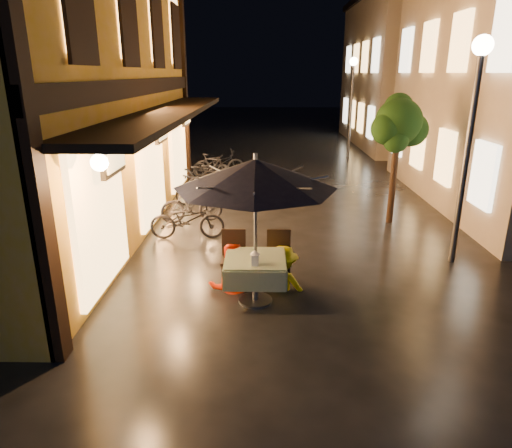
{
  "coord_description": "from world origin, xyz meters",
  "views": [
    {
      "loc": [
        -0.79,
        -6.53,
        3.6
      ],
      "look_at": [
        -0.91,
        0.83,
        1.15
      ],
      "focal_mm": 32.0,
      "sensor_mm": 36.0,
      "label": 1
    }
  ],
  "objects_px": {
    "patio_umbrella": "(255,174)",
    "table_lantern": "(255,257)",
    "streetlamp_near": "(473,112)",
    "person_orange": "(230,245)",
    "bicycle_0": "(187,220)",
    "person_yellow": "(283,248)",
    "cafe_table": "(255,269)"
  },
  "relations": [
    {
      "from": "table_lantern",
      "to": "bicycle_0",
      "type": "distance_m",
      "value": 3.7
    },
    {
      "from": "person_orange",
      "to": "bicycle_0",
      "type": "height_order",
      "value": "person_orange"
    },
    {
      "from": "patio_umbrella",
      "to": "person_orange",
      "type": "height_order",
      "value": "patio_umbrella"
    },
    {
      "from": "streetlamp_near",
      "to": "cafe_table",
      "type": "relative_size",
      "value": 4.27
    },
    {
      "from": "person_yellow",
      "to": "bicycle_0",
      "type": "xyz_separation_m",
      "value": [
        -2.06,
        2.47,
        -0.3
      ]
    },
    {
      "from": "person_orange",
      "to": "streetlamp_near",
      "type": "bearing_deg",
      "value": -174.98
    },
    {
      "from": "cafe_table",
      "to": "person_orange",
      "type": "height_order",
      "value": "person_orange"
    },
    {
      "from": "table_lantern",
      "to": "bicycle_0",
      "type": "bearing_deg",
      "value": 115.78
    },
    {
      "from": "person_yellow",
      "to": "table_lantern",
      "type": "bearing_deg",
      "value": 75.25
    },
    {
      "from": "streetlamp_near",
      "to": "table_lantern",
      "type": "xyz_separation_m",
      "value": [
        -3.91,
        -2.07,
        -2.0
      ]
    },
    {
      "from": "streetlamp_near",
      "to": "person_orange",
      "type": "xyz_separation_m",
      "value": [
        -4.36,
        -1.27,
        -2.12
      ]
    },
    {
      "from": "person_orange",
      "to": "person_yellow",
      "type": "xyz_separation_m",
      "value": [
        0.91,
        0.03,
        -0.06
      ]
    },
    {
      "from": "person_orange",
      "to": "person_yellow",
      "type": "bearing_deg",
      "value": 170.91
    },
    {
      "from": "person_yellow",
      "to": "cafe_table",
      "type": "bearing_deg",
      "value": 63.44
    },
    {
      "from": "patio_umbrella",
      "to": "bicycle_0",
      "type": "relative_size",
      "value": 1.5
    },
    {
      "from": "table_lantern",
      "to": "person_yellow",
      "type": "xyz_separation_m",
      "value": [
        0.47,
        0.84,
        -0.17
      ]
    },
    {
      "from": "patio_umbrella",
      "to": "table_lantern",
      "type": "xyz_separation_m",
      "value": [
        0.0,
        -0.3,
        -1.23
      ]
    },
    {
      "from": "patio_umbrella",
      "to": "person_yellow",
      "type": "relative_size",
      "value": 1.69
    },
    {
      "from": "cafe_table",
      "to": "person_yellow",
      "type": "height_order",
      "value": "person_yellow"
    },
    {
      "from": "person_orange",
      "to": "bicycle_0",
      "type": "bearing_deg",
      "value": -76.45
    },
    {
      "from": "cafe_table",
      "to": "bicycle_0",
      "type": "relative_size",
      "value": 0.59
    },
    {
      "from": "streetlamp_near",
      "to": "person_orange",
      "type": "distance_m",
      "value": 5.01
    },
    {
      "from": "streetlamp_near",
      "to": "person_orange",
      "type": "relative_size",
      "value": 2.64
    },
    {
      "from": "bicycle_0",
      "to": "streetlamp_near",
      "type": "bearing_deg",
      "value": -106.25
    },
    {
      "from": "person_orange",
      "to": "table_lantern",
      "type": "bearing_deg",
      "value": 107.69
    },
    {
      "from": "patio_umbrella",
      "to": "person_yellow",
      "type": "height_order",
      "value": "patio_umbrella"
    },
    {
      "from": "streetlamp_near",
      "to": "table_lantern",
      "type": "relative_size",
      "value": 16.92
    },
    {
      "from": "cafe_table",
      "to": "person_orange",
      "type": "distance_m",
      "value": 0.71
    },
    {
      "from": "streetlamp_near",
      "to": "cafe_table",
      "type": "distance_m",
      "value": 4.89
    },
    {
      "from": "cafe_table",
      "to": "patio_umbrella",
      "type": "height_order",
      "value": "patio_umbrella"
    },
    {
      "from": "cafe_table",
      "to": "bicycle_0",
      "type": "height_order",
      "value": "bicycle_0"
    },
    {
      "from": "streetlamp_near",
      "to": "bicycle_0",
      "type": "bearing_deg",
      "value": 167.38
    }
  ]
}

